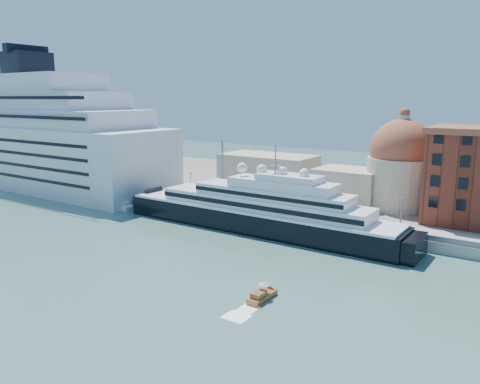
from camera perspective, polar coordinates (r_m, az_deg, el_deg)
The scene contains 9 objects.
ground at distance 96.35m, azimuth -4.16°, elevation -8.01°, with size 400.00×400.00×0.00m, color #375F57.
quay at distance 123.24m, azimuth 5.69°, elevation -3.08°, with size 180.00×10.00×2.50m, color gray.
land at distance 159.67m, azimuth 12.77°, elevation -0.05°, with size 260.00×72.00×2.00m, color slate.
quay_fence at distance 118.97m, azimuth 4.67°, elevation -2.67°, with size 180.00×0.10×1.20m, color slate.
superyacht at distance 115.90m, azimuth 0.87°, elevation -2.42°, with size 82.72×11.47×24.72m.
service_barge at distance 141.98m, azimuth -14.42°, elevation -1.65°, with size 11.84×4.87×2.60m.
water_taxi at distance 77.17m, azimuth 2.66°, elevation -12.52°, with size 2.11×6.32×3.00m.
church at distance 139.80m, azimuth 12.76°, elevation 2.47°, with size 66.00×18.00×25.50m.
lamp_posts at distance 126.37m, azimuth 0.35°, elevation 1.33°, with size 120.80×2.40×18.00m.
Camera 1 is at (56.71, -70.99, 32.06)m, focal length 35.00 mm.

